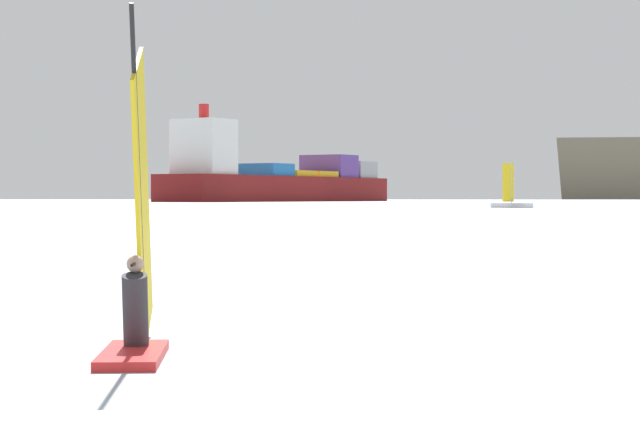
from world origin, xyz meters
TOP-DOWN VIEW (x-y plane):
  - ground_plane at (0.00, 0.00)m, footprint 4000.00×4000.00m
  - windsurfer at (-3.36, -1.67)m, footprint 1.29×3.91m
  - cargo_ship at (-111.31, 510.13)m, footprint 75.63×148.13m
  - distant_headland at (27.96, 1132.36)m, footprint 848.32×281.89m
  - small_sailboat at (-4.20, 212.76)m, footprint 7.79×6.05m

SIDE VIEW (x-z plane):
  - ground_plane at x=0.00m, z-range 0.00..0.00m
  - small_sailboat at x=-4.20m, z-range -3.80..5.44m
  - windsurfer at x=-3.36m, z-range -1.18..3.35m
  - cargo_ship at x=-111.31m, z-range -9.97..28.60m
  - distant_headland at x=27.96m, z-range 0.00..49.48m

